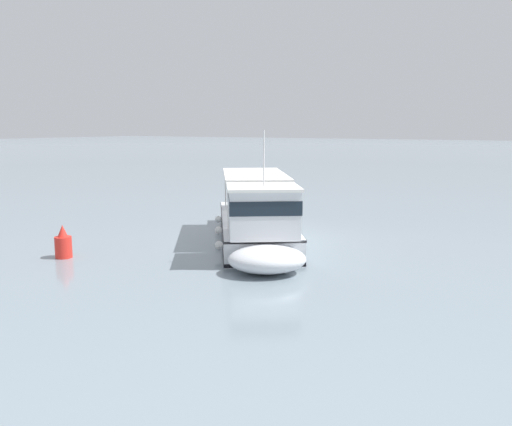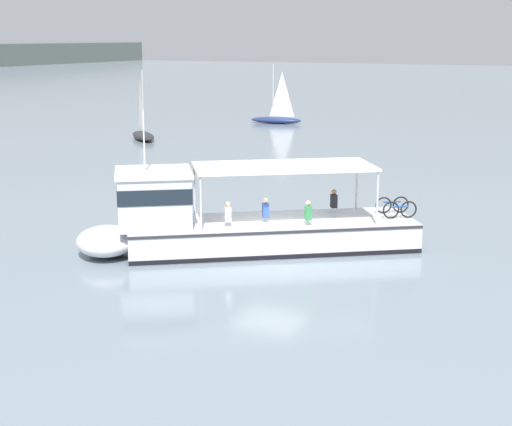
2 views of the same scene
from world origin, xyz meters
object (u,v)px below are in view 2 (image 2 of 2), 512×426
(ferry_main, at_px, (229,224))
(sailboat_far_right, at_px, (277,118))
(sailboat_horizon_west, at_px, (143,133))
(channel_buoy, at_px, (177,194))

(ferry_main, height_order, sailboat_far_right, sailboat_far_right)
(ferry_main, xyz_separation_m, sailboat_far_right, (40.86, 16.46, -0.47))
(sailboat_horizon_west, distance_m, sailboat_far_right, 15.82)
(ferry_main, bearing_deg, sailboat_horizon_west, 39.36)
(ferry_main, xyz_separation_m, sailboat_horizon_west, (25.74, 21.11, -0.47))
(ferry_main, bearing_deg, sailboat_far_right, 21.94)
(sailboat_far_right, xyz_separation_m, channel_buoy, (-34.90, -10.50, 0.03))
(sailboat_horizon_west, height_order, sailboat_far_right, same)
(sailboat_horizon_west, distance_m, channel_buoy, 24.91)
(sailboat_horizon_west, height_order, channel_buoy, sailboat_horizon_west)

